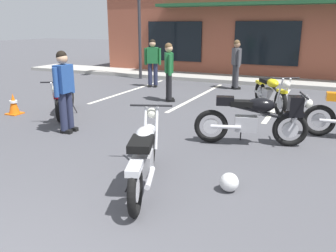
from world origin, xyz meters
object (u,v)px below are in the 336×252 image
at_px(person_in_shorts_foreground, 64,87).
at_px(helmet_on_pavement, 229,182).
at_px(motorcycle_red_sportbike, 270,92).
at_px(motorcycle_foreground_classic, 144,156).
at_px(motorcycle_blue_standard, 257,117).
at_px(motorcycle_black_cruiser, 65,97).
at_px(traffic_cone, 14,104).
at_px(person_by_back_row, 169,69).
at_px(person_in_black_shirt, 236,61).
at_px(person_near_building, 153,60).

distance_m(person_in_shorts_foreground, helmet_on_pavement, 4.09).
bearing_deg(motorcycle_red_sportbike, motorcycle_foreground_classic, -97.96).
xyz_separation_m(motorcycle_foreground_classic, person_in_shorts_foreground, (-2.71, 1.62, 0.49)).
bearing_deg(motorcycle_blue_standard, motorcycle_red_sportbike, 94.85).
bearing_deg(motorcycle_black_cruiser, traffic_cone, -158.87).
bearing_deg(motorcycle_black_cruiser, person_by_back_row, 57.60).
height_order(person_by_back_row, helmet_on_pavement, person_by_back_row).
height_order(person_in_black_shirt, person_in_shorts_foreground, same).
relative_size(motorcycle_blue_standard, person_near_building, 1.23).
relative_size(motorcycle_black_cruiser, motorcycle_blue_standard, 0.91).
distance_m(person_in_shorts_foreground, traffic_cone, 2.43).
bearing_deg(person_by_back_row, motorcycle_foreground_classic, -68.62).
bearing_deg(person_near_building, person_in_shorts_foreground, -80.77).
bearing_deg(motorcycle_black_cruiser, motorcycle_foreground_classic, -36.44).
distance_m(motorcycle_blue_standard, person_in_shorts_foreground, 3.85).
xyz_separation_m(person_in_black_shirt, person_in_shorts_foreground, (-1.88, -6.51, 0.00)).
xyz_separation_m(motorcycle_blue_standard, person_near_building, (-4.66, 4.87, 0.42)).
bearing_deg(helmet_on_pavement, motorcycle_black_cruiser, 153.77).
height_order(person_near_building, traffic_cone, person_near_building).
relative_size(motorcycle_red_sportbike, person_in_black_shirt, 1.12).
distance_m(motorcycle_black_cruiser, motorcycle_blue_standard, 4.75).
bearing_deg(person_near_building, motorcycle_red_sportbike, -22.68).
bearing_deg(person_in_black_shirt, motorcycle_blue_standard, -71.85).
bearing_deg(motorcycle_black_cruiser, person_near_building, 89.06).
bearing_deg(motorcycle_blue_standard, person_near_building, 133.79).
xyz_separation_m(motorcycle_black_cruiser, motorcycle_blue_standard, (4.74, -0.28, 0.07)).
bearing_deg(helmet_on_pavement, motorcycle_blue_standard, 91.91).
bearing_deg(motorcycle_foreground_classic, person_in_black_shirt, 95.88).
xyz_separation_m(motorcycle_blue_standard, helmet_on_pavement, (0.07, -2.09, -0.40)).
bearing_deg(person_in_shorts_foreground, motorcycle_foreground_classic, -30.88).
bearing_deg(person_in_shorts_foreground, person_near_building, 99.23).
bearing_deg(person_near_building, person_by_back_row, -52.19).
xyz_separation_m(motorcycle_red_sportbike, motorcycle_blue_standard, (0.26, -3.02, 0.07)).
bearing_deg(motorcycle_black_cruiser, helmet_on_pavement, -26.23).
xyz_separation_m(motorcycle_foreground_classic, motorcycle_black_cruiser, (-3.71, 2.74, 0.00)).
bearing_deg(motorcycle_red_sportbike, person_in_shorts_foreground, -132.03).
bearing_deg(person_by_back_row, helmet_on_pavement, -57.29).
bearing_deg(motorcycle_red_sportbike, person_near_building, 157.32).
distance_m(motorcycle_blue_standard, person_in_black_shirt, 5.99).
relative_size(motorcycle_black_cruiser, person_in_shorts_foreground, 1.12).
xyz_separation_m(motorcycle_black_cruiser, person_in_shorts_foreground, (1.00, -1.12, 0.49)).
distance_m(person_by_back_row, traffic_cone, 4.24).
bearing_deg(motorcycle_red_sportbike, traffic_cone, -150.62).
xyz_separation_m(motorcycle_foreground_classic, person_by_back_row, (-2.08, 5.32, 0.49)).
height_order(motorcycle_red_sportbike, motorcycle_blue_standard, same).
distance_m(person_in_black_shirt, person_by_back_row, 3.08).
xyz_separation_m(motorcycle_foreground_classic, motorcycle_blue_standard, (1.02, 2.46, 0.07)).
distance_m(motorcycle_black_cruiser, person_near_building, 4.61).
height_order(motorcycle_red_sportbike, motorcycle_black_cruiser, same).
xyz_separation_m(motorcycle_red_sportbike, helmet_on_pavement, (0.33, -5.11, -0.33)).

